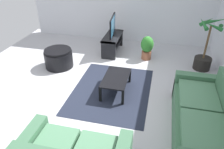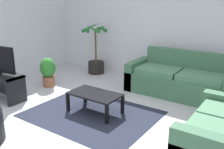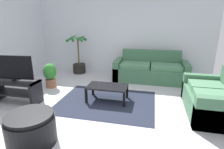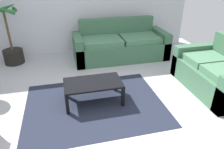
{
  "view_description": "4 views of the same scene",
  "coord_description": "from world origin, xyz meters",
  "px_view_note": "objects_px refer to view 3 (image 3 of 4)",
  "views": [
    {
      "loc": [
        3.98,
        1.41,
        2.85
      ],
      "look_at": [
        0.25,
        0.52,
        0.53
      ],
      "focal_mm": 34.74,
      "sensor_mm": 36.0,
      "label": 1
    },
    {
      "loc": [
        2.69,
        -2.7,
        1.98
      ],
      "look_at": [
        0.21,
        0.89,
        0.65
      ],
      "focal_mm": 40.47,
      "sensor_mm": 36.0,
      "label": 2
    },
    {
      "loc": [
        1.04,
        -3.24,
        1.86
      ],
      "look_at": [
        0.22,
        0.4,
        0.7
      ],
      "focal_mm": 29.08,
      "sensor_mm": 36.0,
      "label": 3
    },
    {
      "loc": [
        -0.34,
        -2.36,
        2.02
      ],
      "look_at": [
        0.38,
        0.54,
        0.48
      ],
      "focal_mm": 33.86,
      "sensor_mm": 36.0,
      "label": 4
    }
  ],
  "objects_px": {
    "tv_stand": "(16,88)",
    "ottoman": "(31,129)",
    "coffee_table": "(107,88)",
    "couch_main": "(150,71)",
    "potted_plant_small": "(50,74)",
    "couch_loveseat": "(212,100)",
    "potted_palm": "(79,61)",
    "tv": "(12,68)"
  },
  "relations": [
    {
      "from": "potted_plant_small",
      "to": "ottoman",
      "type": "distance_m",
      "value": 2.45
    },
    {
      "from": "tv",
      "to": "potted_plant_small",
      "type": "bearing_deg",
      "value": 77.05
    },
    {
      "from": "coffee_table",
      "to": "potted_palm",
      "type": "xyz_separation_m",
      "value": [
        -1.53,
        1.99,
        0.13
      ]
    },
    {
      "from": "couch_main",
      "to": "potted_plant_small",
      "type": "xyz_separation_m",
      "value": [
        -2.71,
        -1.22,
        0.07
      ]
    },
    {
      "from": "couch_loveseat",
      "to": "coffee_table",
      "type": "height_order",
      "value": "couch_loveseat"
    },
    {
      "from": "potted_plant_small",
      "to": "couch_main",
      "type": "bearing_deg",
      "value": 24.25
    },
    {
      "from": "tv_stand",
      "to": "coffee_table",
      "type": "height_order",
      "value": "tv_stand"
    },
    {
      "from": "coffee_table",
      "to": "potted_palm",
      "type": "height_order",
      "value": "potted_palm"
    },
    {
      "from": "potted_palm",
      "to": "ottoman",
      "type": "xyz_separation_m",
      "value": [
        0.76,
        -3.72,
        -0.2
      ]
    },
    {
      "from": "tv_stand",
      "to": "potted_plant_small",
      "type": "height_order",
      "value": "potted_plant_small"
    },
    {
      "from": "coffee_table",
      "to": "potted_plant_small",
      "type": "bearing_deg",
      "value": 164.26
    },
    {
      "from": "tv_stand",
      "to": "coffee_table",
      "type": "distance_m",
      "value": 2.08
    },
    {
      "from": "couch_main",
      "to": "ottoman",
      "type": "relative_size",
      "value": 2.98
    },
    {
      "from": "couch_loveseat",
      "to": "potted_plant_small",
      "type": "height_order",
      "value": "couch_loveseat"
    },
    {
      "from": "tv_stand",
      "to": "ottoman",
      "type": "height_order",
      "value": "tv_stand"
    },
    {
      "from": "couch_main",
      "to": "potted_palm",
      "type": "relative_size",
      "value": 1.6
    },
    {
      "from": "tv",
      "to": "potted_plant_small",
      "type": "xyz_separation_m",
      "value": [
        0.24,
        1.05,
        -0.46
      ]
    },
    {
      "from": "couch_loveseat",
      "to": "couch_main",
      "type": "bearing_deg",
      "value": 124.79
    },
    {
      "from": "couch_main",
      "to": "couch_loveseat",
      "type": "bearing_deg",
      "value": -55.21
    },
    {
      "from": "couch_main",
      "to": "potted_palm",
      "type": "xyz_separation_m",
      "value": [
        -2.47,
        0.27,
        0.14
      ]
    },
    {
      "from": "couch_main",
      "to": "tv_stand",
      "type": "xyz_separation_m",
      "value": [
        -2.95,
        -2.27,
        0.04
      ]
    },
    {
      "from": "tv_stand",
      "to": "tv",
      "type": "relative_size",
      "value": 1.17
    },
    {
      "from": "couch_main",
      "to": "potted_palm",
      "type": "bearing_deg",
      "value": 173.77
    },
    {
      "from": "tv",
      "to": "potted_plant_small",
      "type": "height_order",
      "value": "tv"
    },
    {
      "from": "tv_stand",
      "to": "potted_plant_small",
      "type": "distance_m",
      "value": 1.08
    },
    {
      "from": "tv",
      "to": "potted_palm",
      "type": "xyz_separation_m",
      "value": [
        0.48,
        2.54,
        -0.38
      ]
    },
    {
      "from": "potted_palm",
      "to": "ottoman",
      "type": "distance_m",
      "value": 3.81
    },
    {
      "from": "couch_main",
      "to": "tv",
      "type": "distance_m",
      "value": 3.76
    },
    {
      "from": "tv_stand",
      "to": "ottoman",
      "type": "xyz_separation_m",
      "value": [
        1.24,
        -1.18,
        -0.1
      ]
    },
    {
      "from": "couch_main",
      "to": "potted_plant_small",
      "type": "distance_m",
      "value": 2.97
    },
    {
      "from": "coffee_table",
      "to": "ottoman",
      "type": "relative_size",
      "value": 1.24
    },
    {
      "from": "potted_palm",
      "to": "ottoman",
      "type": "height_order",
      "value": "potted_palm"
    },
    {
      "from": "couch_loveseat",
      "to": "coffee_table",
      "type": "distance_m",
      "value": 2.22
    },
    {
      "from": "tv",
      "to": "ottoman",
      "type": "height_order",
      "value": "tv"
    },
    {
      "from": "coffee_table",
      "to": "potted_palm",
      "type": "bearing_deg",
      "value": 127.63
    },
    {
      "from": "couch_loveseat",
      "to": "tv_stand",
      "type": "bearing_deg",
      "value": -174.07
    },
    {
      "from": "couch_main",
      "to": "tv",
      "type": "height_order",
      "value": "tv"
    },
    {
      "from": "ottoman",
      "to": "couch_loveseat",
      "type": "bearing_deg",
      "value": 28.53
    },
    {
      "from": "couch_loveseat",
      "to": "tv",
      "type": "xyz_separation_m",
      "value": [
        -4.22,
        -0.44,
        0.53
      ]
    },
    {
      "from": "couch_main",
      "to": "coffee_table",
      "type": "bearing_deg",
      "value": -118.68
    },
    {
      "from": "tv",
      "to": "coffee_table",
      "type": "relative_size",
      "value": 1.02
    },
    {
      "from": "couch_main",
      "to": "couch_loveseat",
      "type": "relative_size",
      "value": 1.47
    }
  ]
}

